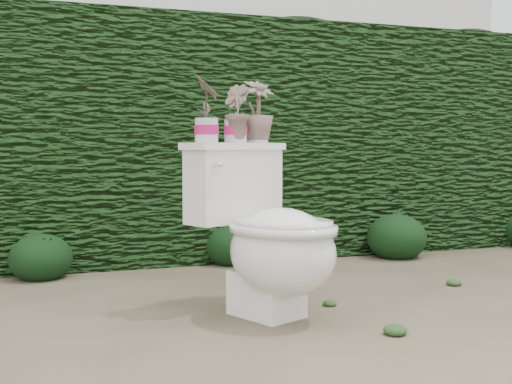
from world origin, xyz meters
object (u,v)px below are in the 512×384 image
object	(u,v)px
toilet	(269,238)
potted_plant_right	(257,113)
potted_plant_center	(236,115)
potted_plant_left	(206,110)

from	to	relation	value
toilet	potted_plant_right	distance (m)	0.63
potted_plant_right	potted_plant_center	bearing A→B (deg)	-168.86
potted_plant_center	potted_plant_right	size ratio (longest dim) A/B	0.91
toilet	potted_plant_center	bearing A→B (deg)	87.39
potted_plant_center	potted_plant_right	distance (m)	0.14
potted_plant_right	toilet	bearing A→B (deg)	-110.79
potted_plant_left	potted_plant_center	xyz separation A→B (m)	(0.16, 0.07, -0.01)
potted_plant_left	potted_plant_center	size ratio (longest dim) A/B	1.11
potted_plant_left	potted_plant_center	world-z (taller)	potted_plant_left
potted_plant_center	toilet	bearing A→B (deg)	-167.69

